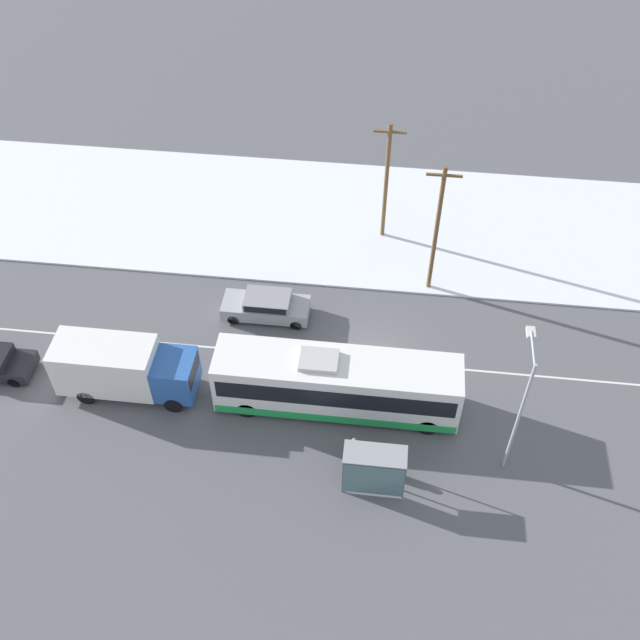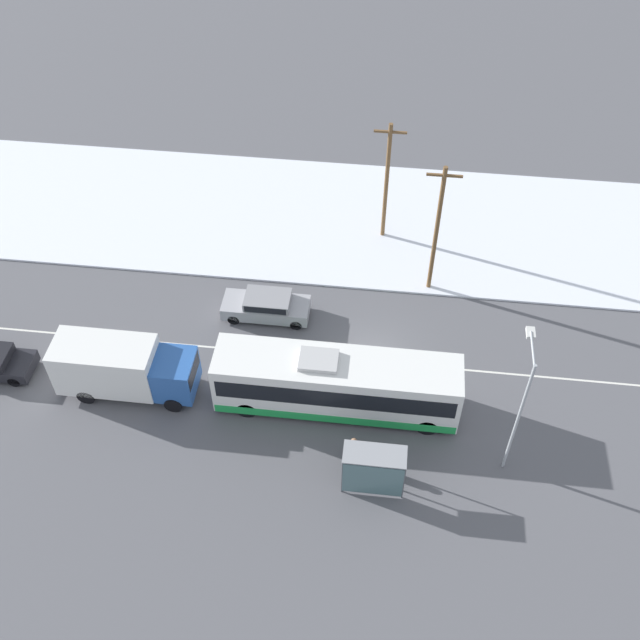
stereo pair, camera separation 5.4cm
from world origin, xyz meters
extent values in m
plane|color=#56565B|center=(0.00, 0.00, 0.00)|extent=(120.00, 120.00, 0.00)
cube|color=silver|center=(0.00, 11.21, 0.06)|extent=(80.00, 11.89, 0.12)
cube|color=silver|center=(0.00, 0.00, 0.00)|extent=(60.00, 0.12, 0.00)
cube|color=white|center=(-1.48, -2.98, 1.72)|extent=(11.66, 2.55, 2.88)
cube|color=black|center=(-1.48, -2.98, 2.06)|extent=(11.19, 2.57, 1.10)
cube|color=green|center=(-1.48, -2.98, 0.53)|extent=(11.54, 2.57, 0.52)
cube|color=#B2B2B2|center=(-2.36, -2.98, 3.28)|extent=(1.80, 1.40, 0.24)
cylinder|color=black|center=(2.95, -4.11, 0.50)|extent=(1.00, 0.28, 1.00)
cylinder|color=black|center=(2.95, -1.84, 0.50)|extent=(1.00, 0.28, 1.00)
cylinder|color=black|center=(-5.71, -4.11, 0.50)|extent=(1.00, 0.28, 1.00)
cylinder|color=black|center=(-5.71, -1.84, 0.50)|extent=(1.00, 0.28, 1.00)
cube|color=silver|center=(-12.70, -3.21, 1.79)|extent=(4.89, 2.30, 2.60)
cube|color=#2856A3|center=(-9.30, -3.21, 1.51)|extent=(1.90, 2.18, 2.03)
cube|color=black|center=(-8.37, -3.21, 1.91)|extent=(0.06, 1.95, 0.89)
cylinder|color=black|center=(-9.30, -4.23, 0.45)|extent=(0.90, 0.26, 0.90)
cylinder|color=black|center=(-9.30, -2.19, 0.45)|extent=(0.90, 0.26, 0.90)
cylinder|color=black|center=(-13.68, -4.23, 0.45)|extent=(0.90, 0.26, 0.90)
cylinder|color=black|center=(-13.68, -2.19, 0.45)|extent=(0.90, 0.26, 0.90)
cube|color=#9E9EA3|center=(-5.90, 2.63, 0.60)|extent=(4.70, 1.80, 0.75)
cube|color=gray|center=(-5.78, 2.63, 1.22)|extent=(2.45, 1.66, 0.49)
cube|color=black|center=(-5.78, 2.63, 1.23)|extent=(2.25, 1.69, 0.39)
cylinder|color=black|center=(-7.55, 1.84, 0.32)|extent=(0.64, 0.22, 0.64)
cylinder|color=black|center=(-7.55, 3.42, 0.32)|extent=(0.64, 0.22, 0.64)
cylinder|color=black|center=(-4.15, 1.84, 0.32)|extent=(0.64, 0.22, 0.64)
cylinder|color=black|center=(-4.15, 3.42, 0.32)|extent=(0.64, 0.22, 0.64)
cylinder|color=black|center=(-17.63, -3.65, 0.32)|extent=(0.64, 0.22, 0.64)
cylinder|color=black|center=(-17.63, -2.07, 0.32)|extent=(0.64, 0.22, 0.64)
cylinder|color=#23232D|center=(-0.52, -6.17, 0.42)|extent=(0.13, 0.13, 0.85)
cylinder|color=#23232D|center=(-0.26, -6.17, 0.42)|extent=(0.13, 0.13, 0.85)
cube|color=black|center=(-0.39, -6.17, 1.20)|extent=(0.44, 0.24, 0.70)
sphere|color=#8E6647|center=(-0.39, -6.17, 1.70)|extent=(0.30, 0.30, 0.30)
cylinder|color=black|center=(-0.66, -6.17, 1.16)|extent=(0.11, 0.11, 0.67)
cylinder|color=black|center=(-0.11, -6.17, 1.16)|extent=(0.11, 0.11, 0.67)
cube|color=gray|center=(0.58, -7.18, 2.37)|extent=(2.76, 1.20, 0.06)
cube|color=slate|center=(0.58, -7.76, 1.20)|extent=(2.65, 0.04, 2.16)
cylinder|color=#474C51|center=(-0.76, -6.62, 1.17)|extent=(0.08, 0.08, 2.34)
cylinder|color=#474C51|center=(1.92, -6.62, 1.17)|extent=(0.08, 0.08, 2.34)
cylinder|color=#474C51|center=(-0.76, -7.74, 1.17)|extent=(0.08, 0.08, 2.34)
cylinder|color=#474C51|center=(1.92, -7.74, 1.17)|extent=(0.08, 0.08, 2.34)
cylinder|color=#9EA3A8|center=(6.49, -5.56, 3.62)|extent=(0.14, 0.14, 7.23)
cylinder|color=#9EA3A8|center=(6.49, -4.60, 7.08)|extent=(0.10, 1.92, 0.10)
cube|color=silver|center=(6.49, -3.64, 7.01)|extent=(0.36, 0.60, 0.16)
cylinder|color=brown|center=(2.87, 5.85, 4.11)|extent=(0.24, 0.24, 8.23)
cube|color=brown|center=(2.87, 5.85, 7.73)|extent=(1.80, 0.12, 0.12)
cylinder|color=brown|center=(0.00, 10.08, 3.90)|extent=(0.24, 0.24, 7.80)
cube|color=brown|center=(0.00, 10.08, 7.30)|extent=(1.80, 0.12, 0.12)
camera|label=1|loc=(0.26, -25.11, 29.68)|focal=42.00mm
camera|label=2|loc=(0.31, -25.10, 29.68)|focal=42.00mm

